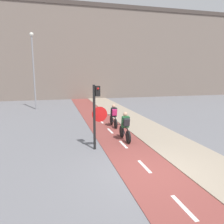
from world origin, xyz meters
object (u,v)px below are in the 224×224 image
cyclist_near (125,127)px  traffic_light_pole (96,110)px  street_lamp_far (33,63)px  cyclist_far (114,116)px

cyclist_near → traffic_light_pole: bearing=-152.5°
traffic_light_pole → street_lamp_far: bearing=106.2°
street_lamp_far → traffic_light_pole: bearing=-73.8°
traffic_light_pole → cyclist_far: 4.23m
traffic_light_pole → street_lamp_far: (-3.44, 11.87, 2.38)m
traffic_light_pole → cyclist_near: 2.09m
traffic_light_pole → street_lamp_far: size_ratio=0.42×
cyclist_near → cyclist_far: bearing=86.4°
street_lamp_far → cyclist_near: bearing=-65.5°
cyclist_near → cyclist_far: (0.18, 2.86, -0.01)m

